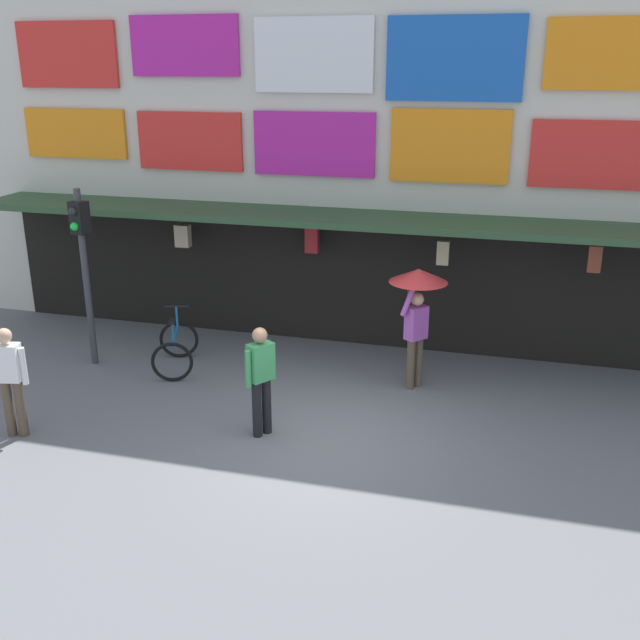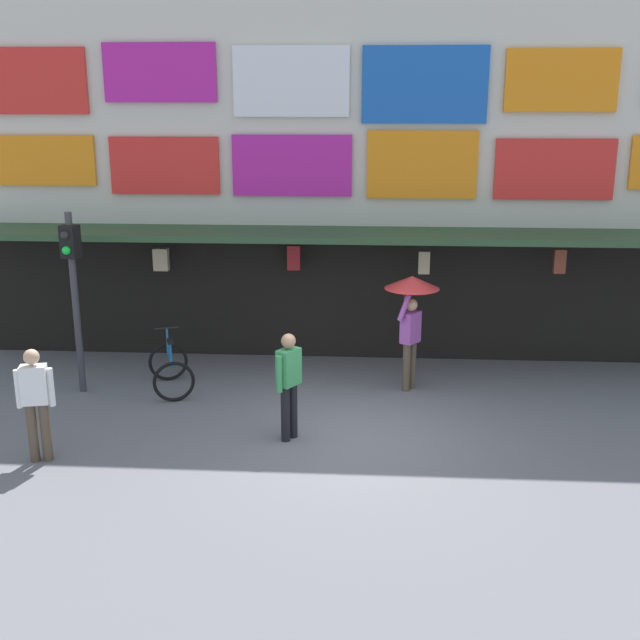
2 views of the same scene
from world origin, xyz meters
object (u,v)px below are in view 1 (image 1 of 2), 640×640
at_px(bicycle_parked, 176,348).
at_px(pedestrian_with_umbrella, 418,295).
at_px(pedestrian_in_yellow, 261,375).
at_px(pedestrian_in_red, 10,373).
at_px(traffic_light_near, 83,250).

xyz_separation_m(bicycle_parked, pedestrian_with_umbrella, (4.24, 0.34, 1.25)).
distance_m(pedestrian_in_yellow, pedestrian_with_umbrella, 3.05).
distance_m(bicycle_parked, pedestrian_in_red, 3.17).
relative_size(pedestrian_in_yellow, pedestrian_with_umbrella, 0.81).
relative_size(pedestrian_in_red, pedestrian_in_yellow, 1.00).
bearing_deg(bicycle_parked, pedestrian_in_red, -112.19).
height_order(traffic_light_near, pedestrian_in_yellow, traffic_light_near).
height_order(pedestrian_in_red, pedestrian_in_yellow, same).
bearing_deg(pedestrian_in_red, pedestrian_with_umbrella, 30.75).
relative_size(pedestrian_in_red, pedestrian_with_umbrella, 0.81).
distance_m(traffic_light_near, pedestrian_in_yellow, 4.44).
bearing_deg(traffic_light_near, pedestrian_in_red, -81.70).
height_order(pedestrian_in_yellow, pedestrian_with_umbrella, pedestrian_with_umbrella).
distance_m(bicycle_parked, pedestrian_in_yellow, 3.06).
bearing_deg(pedestrian_in_yellow, traffic_light_near, 155.36).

